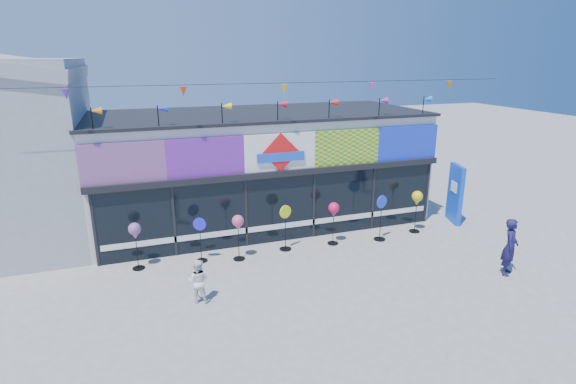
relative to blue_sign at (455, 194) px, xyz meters
name	(u,v)px	position (x,y,z in m)	size (l,w,h in m)	color
ground	(320,287)	(-6.81, -3.03, -1.11)	(80.00, 80.00, 0.00)	gray
kite_shop	(260,166)	(-6.81, 2.91, 0.93)	(16.00, 5.70, 5.31)	silver
blue_sign	(455,194)	(0.00, 0.00, 0.00)	(0.49, 1.11, 2.21)	blue
spinner_0	(135,232)	(-11.48, -0.22, 0.05)	(0.37, 0.37, 1.45)	black
spinner_1	(200,239)	(-9.63, -0.33, -0.36)	(0.38, 0.36, 1.42)	black
spinner_2	(238,224)	(-8.50, -0.58, 0.05)	(0.37, 0.37, 1.46)	black
spinner_3	(285,226)	(-6.90, -0.36, -0.31)	(0.42, 0.39, 1.52)	black
spinner_4	(334,211)	(-5.23, -0.44, 0.06)	(0.37, 0.37, 1.47)	black
spinner_5	(381,217)	(-3.56, -0.65, -0.27)	(0.44, 0.41, 1.60)	black
spinner_6	(417,199)	(-1.99, -0.42, 0.11)	(0.39, 0.39, 1.53)	black
adult_man	(510,247)	(-1.37, -4.10, -0.27)	(0.62, 0.40, 1.69)	#181441
child	(198,281)	(-10.05, -2.69, -0.53)	(0.56, 0.32, 1.16)	white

